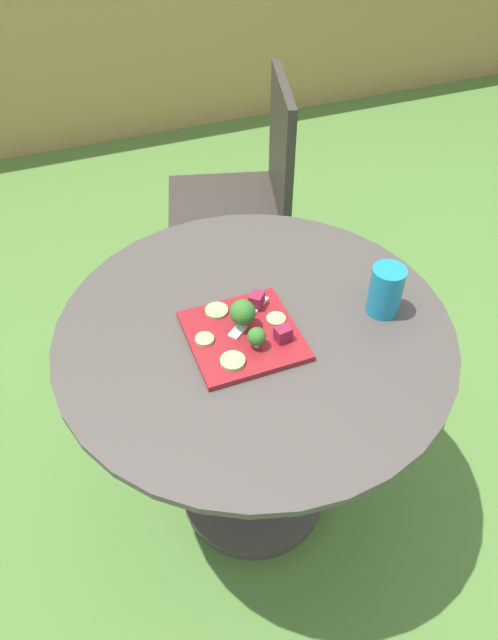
{
  "coord_description": "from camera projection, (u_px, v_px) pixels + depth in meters",
  "views": [
    {
      "loc": [
        -0.35,
        -0.88,
        1.68
      ],
      "look_at": [
        -0.02,
        -0.01,
        0.77
      ],
      "focal_mm": 32.84,
      "sensor_mm": 36.0,
      "label": 1
    }
  ],
  "objects": [
    {
      "name": "ground_plane",
      "position": [
        253.0,
        492.0,
        1.85
      ],
      "size": [
        12.0,
        12.0,
        0.0
      ],
      "primitive_type": "plane",
      "color": "#4C7533"
    },
    {
      "name": "cucumber_slice_1",
      "position": [
        217.0,
        311.0,
        1.35
      ],
      "size": [
        0.05,
        0.05,
        0.01
      ],
      "primitive_type": "cylinder",
      "color": "#8EB766",
      "rests_on": "salad_plate"
    },
    {
      "name": "patio_table",
      "position": [
        254.0,
        398.0,
        1.52
      ],
      "size": [
        0.92,
        0.92,
        0.73
      ],
      "color": "#423D38",
      "rests_on": "ground_plane"
    },
    {
      "name": "beet_chunk_1",
      "position": [
        283.0,
        334.0,
        1.28
      ],
      "size": [
        0.04,
        0.03,
        0.03
      ],
      "primitive_type": "cube",
      "rotation": [
        0.0,
        0.0,
        0.14
      ],
      "color": "maroon",
      "rests_on": "salad_plate"
    },
    {
      "name": "patio_chair",
      "position": [
        250.0,
        184.0,
        2.17
      ],
      "size": [
        0.54,
        0.54,
        0.9
      ],
      "color": "#332D28",
      "rests_on": "ground_plane"
    },
    {
      "name": "drinking_glass",
      "position": [
        385.0,
        293.0,
        1.34
      ],
      "size": [
        0.08,
        0.08,
        0.12
      ],
      "color": "teal",
      "rests_on": "patio_table"
    },
    {
      "name": "beet_chunk_0",
      "position": [
        257.0,
        300.0,
        1.36
      ],
      "size": [
        0.05,
        0.05,
        0.04
      ],
      "primitive_type": "cube",
      "rotation": [
        0.0,
        0.0,
        0.83
      ],
      "color": "maroon",
      "rests_on": "salad_plate"
    },
    {
      "name": "cucumber_slice_2",
      "position": [
        276.0,
        319.0,
        1.33
      ],
      "size": [
        0.04,
        0.04,
        0.01
      ],
      "primitive_type": "cylinder",
      "color": "#8EB766",
      "rests_on": "salad_plate"
    },
    {
      "name": "fork",
      "position": [
        247.0,
        321.0,
        1.33
      ],
      "size": [
        0.13,
        0.11,
        0.0
      ],
      "color": "silver",
      "rests_on": "salad_plate"
    },
    {
      "name": "cucumber_slice_3",
      "position": [
        233.0,
        361.0,
        1.24
      ],
      "size": [
        0.05,
        0.05,
        0.01
      ],
      "primitive_type": "cylinder",
      "color": "#8EB766",
      "rests_on": "salad_plate"
    },
    {
      "name": "broccoli_floret_0",
      "position": [
        242.0,
        312.0,
        1.29
      ],
      "size": [
        0.06,
        0.06,
        0.07
      ],
      "color": "#99B770",
      "rests_on": "salad_plate"
    },
    {
      "name": "salad_plate",
      "position": [
        243.0,
        336.0,
        1.31
      ],
      "size": [
        0.24,
        0.24,
        0.01
      ],
      "primitive_type": "cube",
      "color": "maroon",
      "rests_on": "patio_table"
    },
    {
      "name": "cucumber_slice_0",
      "position": [
        205.0,
        339.0,
        1.29
      ],
      "size": [
        0.04,
        0.04,
        0.01
      ],
      "primitive_type": "cylinder",
      "color": "#8EB766",
      "rests_on": "salad_plate"
    },
    {
      "name": "broccoli_floret_1",
      "position": [
        257.0,
        337.0,
        1.26
      ],
      "size": [
        0.04,
        0.04,
        0.05
      ],
      "color": "#99B770",
      "rests_on": "salad_plate"
    }
  ]
}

